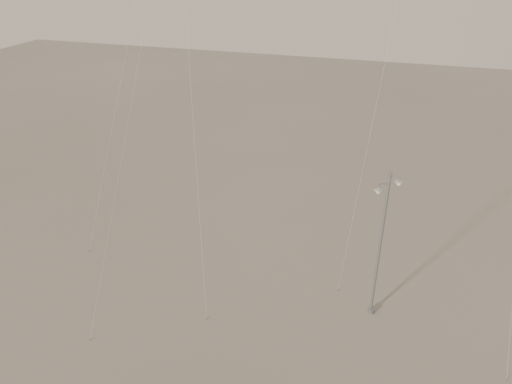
% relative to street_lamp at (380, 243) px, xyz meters
% --- Properties ---
extents(ground, '(160.00, 160.00, 0.00)m').
position_rel_street_lamp_xyz_m(ground, '(-5.87, -4.64, -5.35)').
color(ground, gray).
rests_on(ground, ground).
extents(street_lamp, '(1.58, 0.79, 10.03)m').
position_rel_street_lamp_xyz_m(street_lamp, '(0.00, 0.00, 0.00)').
color(street_lamp, gray).
rests_on(street_lamp, ground).
extents(kite_3, '(0.42, 13.69, 22.47)m').
position_rel_street_lamp_xyz_m(kite_3, '(-15.92, 2.27, 10.85)').
color(kite_3, '#A02E17').
rests_on(kite_3, ground).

